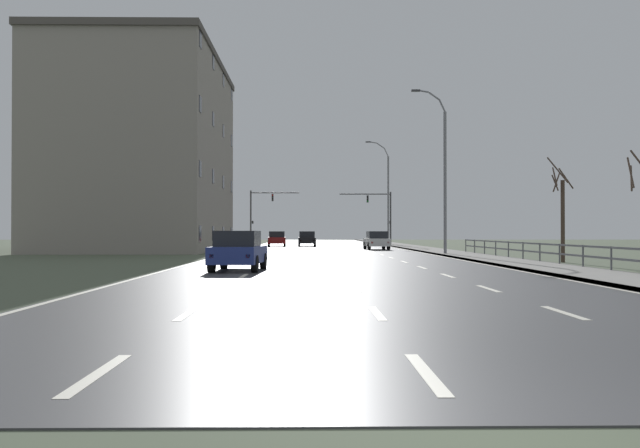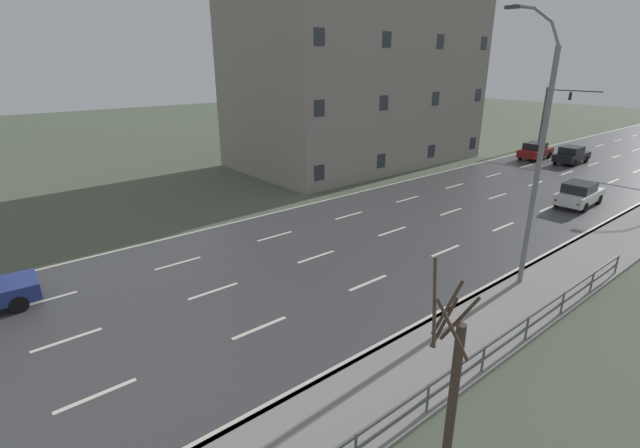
% 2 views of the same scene
% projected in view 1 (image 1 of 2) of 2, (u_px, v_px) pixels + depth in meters
% --- Properties ---
extents(ground_plane, '(160.00, 160.00, 0.12)m').
position_uv_depth(ground_plane, '(325.00, 252.00, 53.34)').
color(ground_plane, '#4C5642').
extents(road_asphalt_strip, '(14.00, 120.00, 0.03)m').
position_uv_depth(road_asphalt_strip, '(323.00, 248.00, 65.33)').
color(road_asphalt_strip, '#3D3D3F').
rests_on(road_asphalt_strip, ground).
extents(sidewalk_right, '(3.00, 120.00, 0.12)m').
position_uv_depth(sidewalk_right, '(411.00, 247.00, 65.47)').
color(sidewalk_right, gray).
rests_on(sidewalk_right, ground).
extents(guardrail, '(0.07, 39.21, 1.00)m').
position_uv_depth(guardrail, '(571.00, 251.00, 29.14)').
color(guardrail, '#515459').
rests_on(guardrail, ground).
extents(street_lamp_midground, '(2.29, 0.24, 10.85)m').
position_uv_depth(street_lamp_midground, '(443.00, 173.00, 44.77)').
color(street_lamp_midground, slate).
rests_on(street_lamp_midground, ground).
extents(street_lamp_distant, '(2.65, 0.24, 11.72)m').
position_uv_depth(street_lamp_distant, '(387.00, 194.00, 77.03)').
color(street_lamp_distant, slate).
rests_on(street_lamp_distant, ground).
extents(traffic_signal_right, '(5.85, 0.36, 6.03)m').
position_uv_depth(traffic_signal_right, '(381.00, 210.00, 77.35)').
color(traffic_signal_right, '#38383A').
rests_on(traffic_signal_right, ground).
extents(traffic_signal_left, '(5.58, 0.36, 6.20)m').
position_uv_depth(traffic_signal_left, '(260.00, 209.00, 77.76)').
color(traffic_signal_left, '#38383A').
rests_on(traffic_signal_left, ground).
extents(car_near_left, '(2.02, 4.19, 1.57)m').
position_uv_depth(car_near_left, '(238.00, 250.00, 26.69)').
color(car_near_left, navy).
rests_on(car_near_left, ground).
extents(car_far_left, '(1.87, 4.12, 1.57)m').
position_uv_depth(car_far_left, '(307.00, 239.00, 70.80)').
color(car_far_left, black).
rests_on(car_far_left, ground).
extents(car_mid_centre, '(1.98, 4.18, 1.57)m').
position_uv_depth(car_mid_centre, '(277.00, 239.00, 70.23)').
color(car_mid_centre, maroon).
rests_on(car_mid_centre, ground).
extents(car_near_right, '(2.00, 4.18, 1.57)m').
position_uv_depth(car_near_right, '(377.00, 240.00, 57.99)').
color(car_near_right, silver).
rests_on(car_near_right, ground).
extents(brick_building, '(12.58, 21.83, 15.83)m').
position_uv_depth(brick_building, '(143.00, 154.00, 56.49)').
color(brick_building, gray).
rests_on(brick_building, ground).
extents(bare_tree_mid, '(1.22, 1.34, 5.27)m').
position_uv_depth(bare_tree_mid, '(562.00, 214.00, 34.27)').
color(bare_tree_mid, '#423328').
rests_on(bare_tree_mid, ground).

